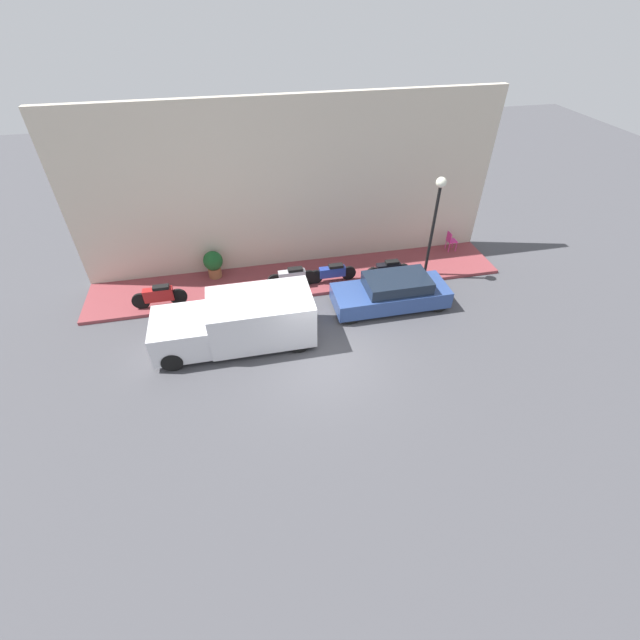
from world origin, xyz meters
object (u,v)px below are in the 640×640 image
at_px(delivery_van, 237,322).
at_px(motorcycle_black, 388,268).
at_px(parked_car, 392,292).
at_px(motorcycle_red, 159,295).
at_px(potted_plant, 213,263).
at_px(streetlamp, 437,207).
at_px(cafe_chair, 451,240).
at_px(motorcycle_blue, 333,272).
at_px(scooter_silver, 292,277).

distance_m(delivery_van, motorcycle_black, 6.90).
height_order(parked_car, motorcycle_red, parked_car).
bearing_deg(potted_plant, motorcycle_red, 128.61).
distance_m(streetlamp, cafe_chair, 3.53).
height_order(parked_car, motorcycle_blue, parked_car).
bearing_deg(delivery_van, streetlamp, -72.33).
xyz_separation_m(delivery_van, streetlamp, (2.54, -7.98, 2.23)).
relative_size(motorcycle_blue, cafe_chair, 2.23).
bearing_deg(motorcycle_red, parked_car, -100.74).
relative_size(potted_plant, cafe_chair, 1.29).
distance_m(motorcycle_red, potted_plant, 2.66).
bearing_deg(motorcycle_blue, motorcycle_red, 92.36).
bearing_deg(delivery_van, motorcycle_red, 47.67).
relative_size(streetlamp, potted_plant, 3.63).
distance_m(motorcycle_black, cafe_chair, 3.82).
bearing_deg(parked_car, delivery_van, 98.77).
height_order(motorcycle_red, scooter_silver, motorcycle_red).
relative_size(motorcycle_blue, motorcycle_red, 0.98).
distance_m(delivery_van, cafe_chair, 10.72).
bearing_deg(scooter_silver, potted_plant, 65.43).
bearing_deg(streetlamp, cafe_chair, -48.73).
relative_size(delivery_van, motorcycle_red, 2.65).
distance_m(motorcycle_blue, potted_plant, 4.95).
relative_size(parked_car, delivery_van, 0.82).
bearing_deg(potted_plant, delivery_van, -170.16).
relative_size(motorcycle_blue, scooter_silver, 0.99).
xyz_separation_m(motorcycle_black, motorcycle_red, (-0.10, 9.17, 0.08)).
bearing_deg(potted_plant, scooter_silver, -114.57).
xyz_separation_m(parked_car, motorcycle_red, (1.65, 8.69, 0.01)).
height_order(delivery_van, scooter_silver, delivery_van).
height_order(motorcycle_red, potted_plant, potted_plant).
bearing_deg(delivery_van, potted_plant, 9.84).
bearing_deg(motorcycle_black, scooter_silver, 87.77).
distance_m(motorcycle_black, streetlamp, 3.06).
bearing_deg(motorcycle_blue, streetlamp, -94.25).
bearing_deg(streetlamp, potted_plant, 79.15).
height_order(motorcycle_black, scooter_silver, scooter_silver).
distance_m(delivery_van, scooter_silver, 3.67).
relative_size(motorcycle_black, potted_plant, 1.62).
bearing_deg(parked_car, cafe_chair, -50.45).
xyz_separation_m(motorcycle_black, scooter_silver, (0.16, 4.03, 0.05)).
distance_m(motorcycle_red, streetlamp, 11.07).
height_order(streetlamp, potted_plant, streetlamp).
xyz_separation_m(parked_car, motorcycle_black, (1.74, -0.48, -0.07)).
bearing_deg(motorcycle_red, cafe_chair, -82.63).
height_order(motorcycle_blue, potted_plant, potted_plant).
distance_m(motorcycle_blue, streetlamp, 4.74).
relative_size(motorcycle_black, motorcycle_blue, 0.94).
relative_size(motorcycle_red, potted_plant, 1.76).
xyz_separation_m(scooter_silver, streetlamp, (-0.27, -5.64, 2.55)).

